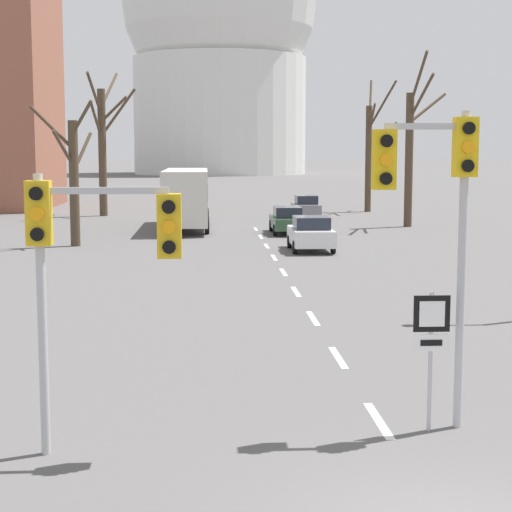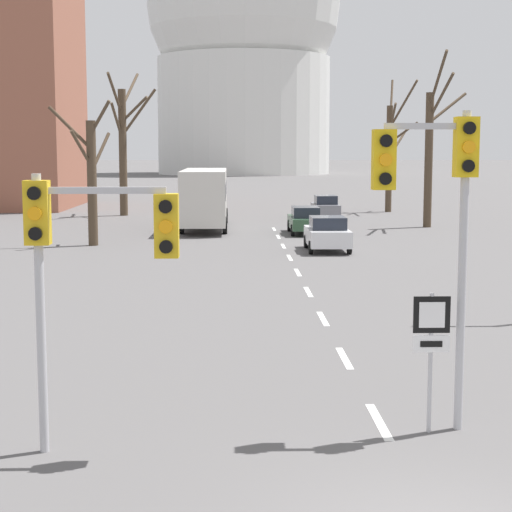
% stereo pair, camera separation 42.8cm
% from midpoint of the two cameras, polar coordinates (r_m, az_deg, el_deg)
% --- Properties ---
extents(lane_stripe_0, '(0.16, 2.00, 0.01)m').
position_cam_midpoint_polar(lane_stripe_0, '(15.06, 7.35, -10.81)').
color(lane_stripe_0, silver).
rests_on(lane_stripe_0, ground_plane).
extents(lane_stripe_1, '(0.16, 2.00, 0.01)m').
position_cam_midpoint_polar(lane_stripe_1, '(19.33, 4.86, -6.75)').
color(lane_stripe_1, silver).
rests_on(lane_stripe_1, ground_plane).
extents(lane_stripe_2, '(0.16, 2.00, 0.01)m').
position_cam_midpoint_polar(lane_stripe_2, '(23.69, 3.31, -4.17)').
color(lane_stripe_2, silver).
rests_on(lane_stripe_2, ground_plane).
extents(lane_stripe_3, '(0.16, 2.00, 0.01)m').
position_cam_midpoint_polar(lane_stripe_3, '(28.09, 2.24, -2.39)').
color(lane_stripe_3, silver).
rests_on(lane_stripe_3, ground_plane).
extents(lane_stripe_4, '(0.16, 2.00, 0.01)m').
position_cam_midpoint_polar(lane_stripe_4, '(32.52, 1.47, -1.09)').
color(lane_stripe_4, silver).
rests_on(lane_stripe_4, ground_plane).
extents(lane_stripe_5, '(0.16, 2.00, 0.01)m').
position_cam_midpoint_polar(lane_stripe_5, '(36.96, 0.88, -0.10)').
color(lane_stripe_5, silver).
rests_on(lane_stripe_5, ground_plane).
extents(lane_stripe_6, '(0.16, 2.00, 0.01)m').
position_cam_midpoint_polar(lane_stripe_6, '(41.42, 0.42, 0.67)').
color(lane_stripe_6, silver).
rests_on(lane_stripe_6, ground_plane).
extents(lane_stripe_7, '(0.16, 2.00, 0.01)m').
position_cam_midpoint_polar(lane_stripe_7, '(45.89, 0.05, 1.29)').
color(lane_stripe_7, silver).
rests_on(lane_stripe_7, ground_plane).
extents(lane_stripe_8, '(0.16, 2.00, 0.01)m').
position_cam_midpoint_polar(lane_stripe_8, '(50.36, -0.26, 1.81)').
color(lane_stripe_8, silver).
rests_on(lane_stripe_8, ground_plane).
extents(traffic_signal_centre_tall, '(1.68, 0.34, 5.24)m').
position_cam_midpoint_polar(traffic_signal_centre_tall, '(14.12, 11.11, 4.30)').
color(traffic_signal_centre_tall, '#B2B2B7').
rests_on(traffic_signal_centre_tall, ground_plane).
extents(traffic_signal_near_left, '(2.28, 0.34, 4.27)m').
position_cam_midpoint_polar(traffic_signal_near_left, '(12.99, -12.10, 0.78)').
color(traffic_signal_near_left, '#B2B2B7').
rests_on(traffic_signal_near_left, ground_plane).
extents(route_sign_post, '(0.60, 0.08, 2.32)m').
position_cam_midpoint_polar(route_sign_post, '(14.26, 10.75, -5.37)').
color(route_sign_post, '#B2B2B7').
rests_on(route_sign_post, ground_plane).
extents(sedan_near_left, '(1.91, 3.93, 1.60)m').
position_cam_midpoint_polar(sedan_near_left, '(39.45, 3.37, 1.51)').
color(sedan_near_left, silver).
rests_on(sedan_near_left, ground_plane).
extents(sedan_near_right, '(1.75, 4.44, 1.52)m').
position_cam_midpoint_polar(sedan_near_right, '(47.59, 1.83, 2.43)').
color(sedan_near_right, '#2D4C33').
rests_on(sedan_near_right, ground_plane).
extents(sedan_mid_centre, '(1.74, 4.01, 1.57)m').
position_cam_midpoint_polar(sedan_mid_centre, '(58.55, 3.14, 3.30)').
color(sedan_mid_centre, slate).
rests_on(sedan_mid_centre, ground_plane).
extents(city_bus, '(2.66, 10.80, 3.48)m').
position_cam_midpoint_polar(city_bus, '(50.65, -4.91, 4.13)').
color(city_bus, beige).
rests_on(city_bus, ground_plane).
extents(bare_tree_left_near, '(3.03, 2.61, 7.01)m').
position_cam_midpoint_polar(bare_tree_left_near, '(42.19, -12.37, 5.21)').
color(bare_tree_left_near, '#473828').
rests_on(bare_tree_left_near, ground_plane).
extents(bare_tree_right_near, '(2.25, 5.00, 10.02)m').
position_cam_midpoint_polar(bare_tree_right_near, '(65.26, 7.44, 6.99)').
color(bare_tree_right_near, '#473828').
rests_on(bare_tree_right_near, ground_plane).
extents(bare_tree_left_far, '(3.07, 6.29, 10.28)m').
position_cam_midpoint_polar(bare_tree_left_far, '(61.49, -10.34, 7.40)').
color(bare_tree_left_far, '#473828').
rests_on(bare_tree_left_far, ground_plane).
extents(bare_tree_right_far, '(2.77, 4.58, 10.18)m').
position_cam_midpoint_polar(bare_tree_right_far, '(52.48, 10.06, 6.91)').
color(bare_tree_right_far, '#473828').
rests_on(bare_tree_right_far, ground_plane).
extents(capitol_dome, '(37.61, 37.61, 53.12)m').
position_cam_midpoint_polar(capitol_dome, '(172.13, -2.52, 14.14)').
color(capitol_dome, silver).
rests_on(capitol_dome, ground_plane).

